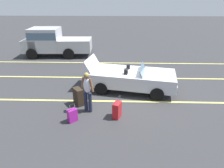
{
  "coord_description": "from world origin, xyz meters",
  "views": [
    {
      "loc": [
        -0.66,
        -8.65,
        4.2
      ],
      "look_at": [
        -0.89,
        -1.05,
        0.75
      ],
      "focal_mm": 30.96,
      "sensor_mm": 36.0,
      "label": 1
    }
  ],
  "objects_px": {
    "traveler_person": "(87,90)",
    "convertible_car": "(135,79)",
    "suitcase_small_carryon": "(72,115)",
    "suitcase_medium_bright": "(117,110)",
    "suitcase_large_black": "(78,97)",
    "parked_pickup_truck_near": "(52,41)"
  },
  "relations": [
    {
      "from": "suitcase_medium_bright",
      "to": "suitcase_small_carryon",
      "type": "height_order",
      "value": "suitcase_medium_bright"
    },
    {
      "from": "traveler_person",
      "to": "parked_pickup_truck_near",
      "type": "distance_m",
      "value": 8.76
    },
    {
      "from": "suitcase_large_black",
      "to": "traveler_person",
      "type": "relative_size",
      "value": 0.45
    },
    {
      "from": "convertible_car",
      "to": "parked_pickup_truck_near",
      "type": "relative_size",
      "value": 0.87
    },
    {
      "from": "suitcase_large_black",
      "to": "convertible_car",
      "type": "bearing_deg",
      "value": -5.79
    },
    {
      "from": "suitcase_small_carryon",
      "to": "traveler_person",
      "type": "xyz_separation_m",
      "value": [
        0.48,
        0.72,
        0.68
      ]
    },
    {
      "from": "suitcase_medium_bright",
      "to": "convertible_car",
      "type": "bearing_deg",
      "value": -88.97
    },
    {
      "from": "suitcase_large_black",
      "to": "parked_pickup_truck_near",
      "type": "distance_m",
      "value": 8.12
    },
    {
      "from": "suitcase_large_black",
      "to": "suitcase_medium_bright",
      "type": "relative_size",
      "value": 0.8
    },
    {
      "from": "suitcase_medium_bright",
      "to": "parked_pickup_truck_near",
      "type": "distance_m",
      "value": 9.69
    },
    {
      "from": "suitcase_small_carryon",
      "to": "suitcase_medium_bright",
      "type": "bearing_deg",
      "value": -120.56
    },
    {
      "from": "convertible_car",
      "to": "suitcase_medium_bright",
      "type": "bearing_deg",
      "value": -98.5
    },
    {
      "from": "traveler_person",
      "to": "convertible_car",
      "type": "bearing_deg",
      "value": -17.64
    },
    {
      "from": "suitcase_small_carryon",
      "to": "parked_pickup_truck_near",
      "type": "height_order",
      "value": "parked_pickup_truck_near"
    },
    {
      "from": "suitcase_medium_bright",
      "to": "suitcase_large_black",
      "type": "bearing_deg",
      "value": -8.7
    },
    {
      "from": "suitcase_small_carryon",
      "to": "traveler_person",
      "type": "bearing_deg",
      "value": -75.19
    },
    {
      "from": "convertible_car",
      "to": "parked_pickup_truck_near",
      "type": "distance_m",
      "value": 8.29
    },
    {
      "from": "convertible_car",
      "to": "traveler_person",
      "type": "relative_size",
      "value": 2.69
    },
    {
      "from": "parked_pickup_truck_near",
      "to": "traveler_person",
      "type": "bearing_deg",
      "value": 113.36
    },
    {
      "from": "convertible_car",
      "to": "parked_pickup_truck_near",
      "type": "xyz_separation_m",
      "value": [
        -5.83,
        5.87,
        0.51
      ]
    },
    {
      "from": "suitcase_medium_bright",
      "to": "parked_pickup_truck_near",
      "type": "relative_size",
      "value": 0.18
    },
    {
      "from": "suitcase_medium_bright",
      "to": "traveler_person",
      "type": "bearing_deg",
      "value": 1.26
    }
  ]
}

